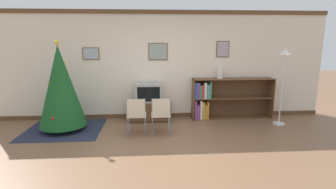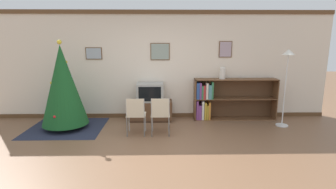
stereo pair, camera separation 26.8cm
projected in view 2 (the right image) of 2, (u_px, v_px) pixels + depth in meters
name	position (u px, v px, depth m)	size (l,w,h in m)	color
ground_plane	(156.00, 156.00, 4.59)	(24.00, 24.00, 0.00)	brown
wall_back	(158.00, 65.00, 6.64)	(8.68, 0.11, 2.70)	silver
area_rug	(67.00, 128.00, 6.03)	(1.67, 1.52, 0.01)	#23283D
christmas_tree	(63.00, 85.00, 5.82)	(1.02, 1.02, 1.98)	maroon
tv_console	(150.00, 111.00, 6.56)	(1.07, 0.48, 0.49)	#412A1A
television	(150.00, 92.00, 6.46)	(0.65, 0.47, 0.45)	#9E9E99
folding_chair_left	(136.00, 114.00, 5.47)	(0.40, 0.40, 0.82)	beige
folding_chair_right	(160.00, 114.00, 5.48)	(0.40, 0.40, 0.82)	beige
bookshelf	(220.00, 99.00, 6.62)	(2.06, 0.36, 1.03)	brown
vase	(222.00, 73.00, 6.48)	(0.14, 0.14, 0.28)	silver
standing_lamp	(287.00, 68.00, 5.89)	(0.28, 0.28, 1.78)	silver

